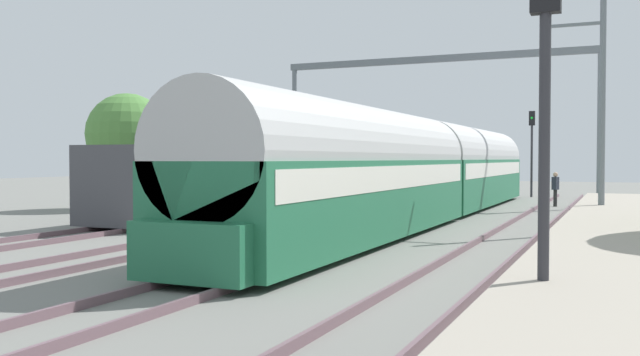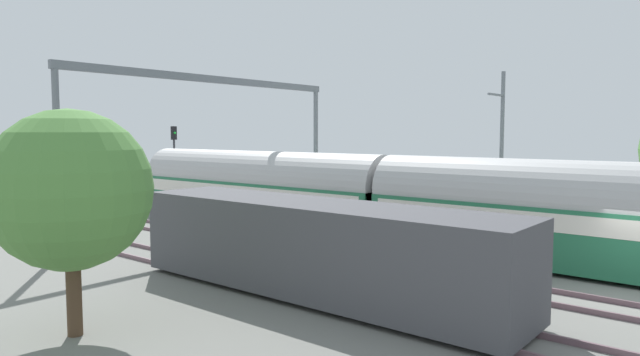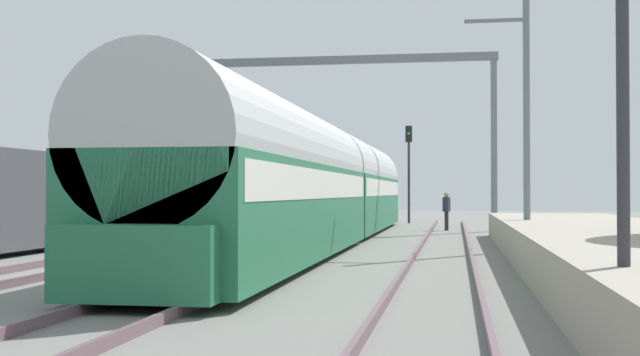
{
  "view_description": "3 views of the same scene",
  "coord_description": "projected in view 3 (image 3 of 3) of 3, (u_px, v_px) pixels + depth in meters",
  "views": [
    {
      "loc": [
        9.23,
        -16.46,
        2.41
      ],
      "look_at": [
        2.07,
        -0.12,
        1.91
      ],
      "focal_mm": 38.84,
      "sensor_mm": 36.0,
      "label": 1
    },
    {
      "loc": [
        -19.07,
        -3.0,
        4.95
      ],
      "look_at": [
        0.33,
        12.83,
        2.93
      ],
      "focal_mm": 31.51,
      "sensor_mm": 36.0,
      "label": 2
    },
    {
      "loc": [
        6.53,
        -16.92,
        1.71
      ],
      "look_at": [
        1.03,
        16.26,
        2.3
      ],
      "focal_mm": 46.01,
      "sensor_mm": 36.0,
      "label": 3
    }
  ],
  "objects": [
    {
      "name": "catenary_pole_east_mid",
      "position": [
        525.0,
        109.0,
        24.07
      ],
      "size": [
        1.9,
        0.2,
        8.0
      ],
      "color": "slate",
      "rests_on": "ground"
    },
    {
      "name": "catenary_gantry",
      "position": [
        310.0,
        100.0,
        37.16
      ],
      "size": [
        16.79,
        0.28,
        7.86
      ],
      "color": "slate",
      "rests_on": "ground"
    },
    {
      "name": "passenger_train",
      "position": [
        322.0,
        184.0,
        27.65
      ],
      "size": [
        2.93,
        32.85,
        3.82
      ],
      "color": "#236B47",
      "rests_on": "ground"
    },
    {
      "name": "track_east",
      "position": [
        243.0,
        269.0,
        17.39
      ],
      "size": [
        1.51,
        60.0,
        0.16
      ],
      "color": "#6D515A",
      "rests_on": "ground"
    },
    {
      "name": "track_far_east",
      "position": [
        439.0,
        272.0,
        16.71
      ],
      "size": [
        1.52,
        60.0,
        0.16
      ],
      "color": "#6D515A",
      "rests_on": "ground"
    },
    {
      "name": "person_crossing",
      "position": [
        447.0,
        207.0,
        36.51
      ],
      "size": [
        0.35,
        0.45,
        1.73
      ],
      "rotation": [
        0.0,
        0.0,
        1.26
      ],
      "color": "#272727",
      "rests_on": "ground"
    },
    {
      "name": "track_west",
      "position": [
        61.0,
        266.0,
        18.06
      ],
      "size": [
        1.51,
        60.0,
        0.16
      ],
      "color": "#6D515A",
      "rests_on": "ground"
    },
    {
      "name": "railway_signal_near",
      "position": [
        623.0,
        52.0,
        8.98
      ],
      "size": [
        0.36,
        0.3,
        5.09
      ],
      "color": "#2D2D33",
      "rests_on": "ground"
    },
    {
      "name": "freight_car",
      "position": [
        55.0,
        200.0,
        26.34
      ],
      "size": [
        2.8,
        13.0,
        2.7
      ],
      "color": "#47474C",
      "rests_on": "ground"
    },
    {
      "name": "ground",
      "position": [
        150.0,
        271.0,
        17.72
      ],
      "size": [
        120.0,
        120.0,
        0.0
      ],
      "primitive_type": "plane",
      "color": "slate"
    },
    {
      "name": "railway_signal_far",
      "position": [
        409.0,
        161.0,
        45.24
      ],
      "size": [
        0.36,
        0.3,
        5.38
      ],
      "color": "#2D2D33",
      "rests_on": "ground"
    },
    {
      "name": "platform",
      "position": [
        616.0,
        249.0,
        18.07
      ],
      "size": [
        4.4,
        28.0,
        0.9
      ],
      "color": "#A39989",
      "rests_on": "ground"
    }
  ]
}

